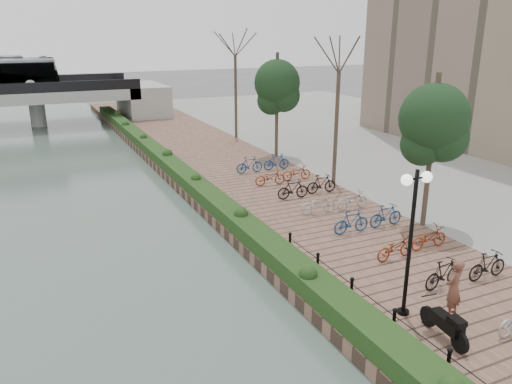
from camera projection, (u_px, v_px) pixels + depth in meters
promenade at (257, 189)px, 27.57m from camera, size 8.00×75.00×0.50m
inland_pavement at (469, 159)px, 34.00m from camera, size 24.00×75.00×0.50m
hedge at (184, 175)px, 28.19m from camera, size 1.10×56.00×0.60m
chain_fence at (419, 341)px, 12.96m from camera, size 0.10×14.10×0.70m
lamppost at (413, 211)px, 13.92m from camera, size 1.02×0.32×4.45m
motorcycle at (444, 322)px, 13.54m from camera, size 0.66×1.65×1.01m
pedestrian at (454, 288)px, 14.55m from camera, size 0.75×0.60×1.79m
bicycle_parking at (354, 211)px, 22.03m from camera, size 2.40×19.89×1.00m
street_trees at (375, 138)px, 23.97m from camera, size 3.20×37.12×6.80m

